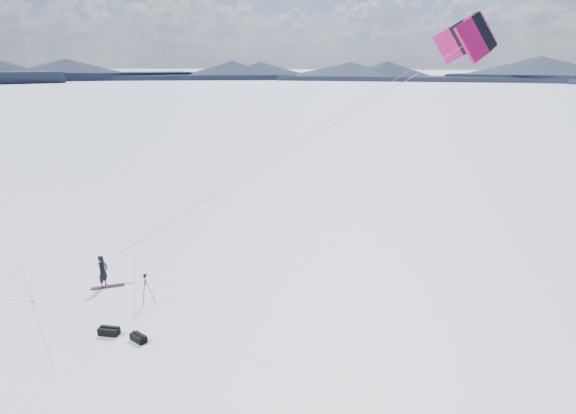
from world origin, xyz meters
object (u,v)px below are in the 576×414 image
at_px(tripod, 146,285).
at_px(gear_bag_b, 138,338).
at_px(snowkiter, 105,287).
at_px(gear_bag_a, 109,331).
at_px(snowboard, 108,287).

bearing_deg(tripod, gear_bag_b, -95.91).
bearing_deg(gear_bag_b, snowkiter, 161.95).
height_order(snowkiter, tripod, tripod).
height_order(gear_bag_a, gear_bag_b, gear_bag_a).
distance_m(snowboard, gear_bag_b, 5.84).
relative_size(snowkiter, tripod, 1.11).
height_order(snowkiter, gear_bag_b, snowkiter).
bearing_deg(snowboard, tripod, -53.97).
bearing_deg(tripod, snowboard, 129.52).
xyz_separation_m(snowkiter, gear_bag_b, (4.77, -3.58, 0.15)).
bearing_deg(snowkiter, gear_bag_b, -133.76).
bearing_deg(gear_bag_b, snowboard, 160.81).
distance_m(snowboard, gear_bag_a, 4.80).
distance_m(snowboard, tripod, 3.24).
relative_size(snowboard, tripod, 1.07).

